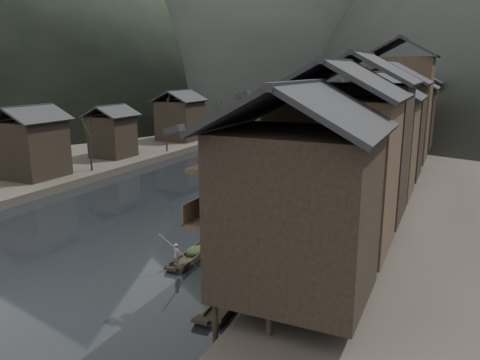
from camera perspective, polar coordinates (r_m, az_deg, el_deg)
The scene contains 12 objects.
water at distance 39.27m, azimuth -14.36°, elevation -6.79°, with size 300.00×300.00×0.00m, color black.
left_bank at distance 90.99m, azimuth -15.70°, elevation 4.93°, with size 40.00×200.00×1.20m, color #2D2823.
stilt_houses at distance 48.21m, azimuth 17.21°, elevation 7.56°, with size 9.00×67.60×16.98m.
left_houses at distance 66.04m, azimuth -17.53°, elevation 6.19°, with size 8.10×53.20×8.73m.
bare_trees at distance 57.68m, azimuth -20.45°, elevation 5.99°, with size 3.93×62.91×7.87m.
moored_sampans at distance 57.45m, azimuth 12.35°, elevation -0.04°, with size 3.10×73.66×0.47m.
midriver_boats at distance 81.39m, azimuth 4.04°, elevation 4.16°, with size 10.62×38.21×0.45m.
stone_bridge at distance 103.37m, azimuth 11.68°, elevation 8.63°, with size 40.00×6.00×9.00m.
hero_sampan at distance 34.10m, azimuth -5.79°, elevation -9.21°, with size 1.45×5.58×0.44m.
cargo_heap at distance 34.07m, azimuth -5.58°, elevation -8.13°, with size 1.22×1.60×0.73m, color black.
boatman at distance 32.24m, azimuth -7.78°, elevation -8.62°, with size 0.59×0.39×1.63m, color slate.
bamboo_pole at distance 31.34m, azimuth -7.61°, elevation -4.78°, with size 0.06×0.06×3.98m, color #8C7A51.
Camera 1 is at (23.82, -28.25, 13.30)m, focal length 35.00 mm.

